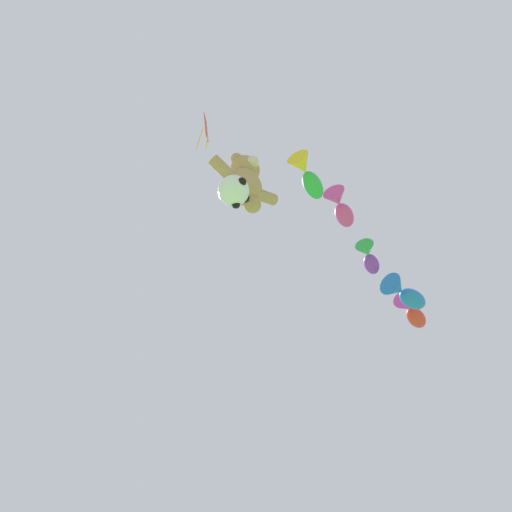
{
  "coord_description": "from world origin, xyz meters",
  "views": [
    {
      "loc": [
        -3.14,
        -2.06,
        1.34
      ],
      "look_at": [
        0.83,
        3.19,
        9.1
      ],
      "focal_mm": 28.0,
      "sensor_mm": 36.0,
      "label": 1
    }
  ],
  "objects_px": {
    "teddy_bear_kite": "(245,181)",
    "diamond_kite": "(206,130)",
    "fish_kite_violet": "(369,257)",
    "fish_kite_cobalt": "(404,293)",
    "fish_kite_emerald": "(307,175)",
    "fish_kite_crimson": "(412,311)",
    "fish_kite_magenta": "(340,207)",
    "soccer_ball_kite": "(234,191)"
  },
  "relations": [
    {
      "from": "fish_kite_emerald",
      "to": "fish_kite_magenta",
      "type": "bearing_deg",
      "value": 11.64
    },
    {
      "from": "teddy_bear_kite",
      "to": "fish_kite_violet",
      "type": "distance_m",
      "value": 6.91
    },
    {
      "from": "teddy_bear_kite",
      "to": "fish_kite_violet",
      "type": "xyz_separation_m",
      "value": [
        6.65,
        0.6,
        1.76
      ]
    },
    {
      "from": "diamond_kite",
      "to": "fish_kite_cobalt",
      "type": "bearing_deg",
      "value": 2.13
    },
    {
      "from": "soccer_ball_kite",
      "to": "fish_kite_magenta",
      "type": "distance_m",
      "value": 6.04
    },
    {
      "from": "soccer_ball_kite",
      "to": "fish_kite_emerald",
      "type": "distance_m",
      "value": 4.08
    },
    {
      "from": "fish_kite_magenta",
      "to": "fish_kite_cobalt",
      "type": "xyz_separation_m",
      "value": [
        4.83,
        1.18,
        -0.84
      ]
    },
    {
      "from": "fish_kite_cobalt",
      "to": "diamond_kite",
      "type": "bearing_deg",
      "value": -177.87
    },
    {
      "from": "fish_kite_emerald",
      "to": "fish_kite_cobalt",
      "type": "relative_size",
      "value": 0.88
    },
    {
      "from": "fish_kite_magenta",
      "to": "fish_kite_violet",
      "type": "height_order",
      "value": "fish_kite_magenta"
    },
    {
      "from": "teddy_bear_kite",
      "to": "fish_kite_violet",
      "type": "relative_size",
      "value": 1.38
    },
    {
      "from": "teddy_bear_kite",
      "to": "soccer_ball_kite",
      "type": "xyz_separation_m",
      "value": [
        -0.5,
        -0.26,
        -1.41
      ]
    },
    {
      "from": "soccer_ball_kite",
      "to": "fish_kite_crimson",
      "type": "distance_m",
      "value": 12.36
    },
    {
      "from": "fish_kite_magenta",
      "to": "fish_kite_violet",
      "type": "distance_m",
      "value": 2.56
    },
    {
      "from": "fish_kite_crimson",
      "to": "diamond_kite",
      "type": "bearing_deg",
      "value": -173.91
    },
    {
      "from": "fish_kite_magenta",
      "to": "fish_kite_cobalt",
      "type": "relative_size",
      "value": 0.85
    },
    {
      "from": "fish_kite_crimson",
      "to": "fish_kite_magenta",
      "type": "bearing_deg",
      "value": -162.72
    },
    {
      "from": "teddy_bear_kite",
      "to": "diamond_kite",
      "type": "xyz_separation_m",
      "value": [
        -1.36,
        0.54,
        2.89
      ]
    },
    {
      "from": "soccer_ball_kite",
      "to": "fish_kite_magenta",
      "type": "height_order",
      "value": "fish_kite_magenta"
    },
    {
      "from": "fish_kite_crimson",
      "to": "fish_kite_violet",
      "type": "bearing_deg",
      "value": -164.1
    },
    {
      "from": "fish_kite_emerald",
      "to": "diamond_kite",
      "type": "height_order",
      "value": "diamond_kite"
    },
    {
      "from": "fish_kite_magenta",
      "to": "fish_kite_cobalt",
      "type": "bearing_deg",
      "value": 13.78
    },
    {
      "from": "fish_kite_magenta",
      "to": "fish_kite_crimson",
      "type": "height_order",
      "value": "fish_kite_magenta"
    },
    {
      "from": "teddy_bear_kite",
      "to": "diamond_kite",
      "type": "distance_m",
      "value": 3.24
    },
    {
      "from": "teddy_bear_kite",
      "to": "fish_kite_violet",
      "type": "height_order",
      "value": "fish_kite_violet"
    },
    {
      "from": "fish_kite_emerald",
      "to": "fish_kite_cobalt",
      "type": "distance_m",
      "value": 7.2
    },
    {
      "from": "teddy_bear_kite",
      "to": "fish_kite_cobalt",
      "type": "distance_m",
      "value": 9.28
    },
    {
      "from": "fish_kite_cobalt",
      "to": "fish_kite_crimson",
      "type": "relative_size",
      "value": 0.91
    },
    {
      "from": "soccer_ball_kite",
      "to": "fish_kite_crimson",
      "type": "relative_size",
      "value": 0.37
    },
    {
      "from": "soccer_ball_kite",
      "to": "diamond_kite",
      "type": "distance_m",
      "value": 4.46
    },
    {
      "from": "teddy_bear_kite",
      "to": "fish_kite_crimson",
      "type": "distance_m",
      "value": 11.5
    },
    {
      "from": "teddy_bear_kite",
      "to": "fish_kite_violet",
      "type": "bearing_deg",
      "value": 5.17
    },
    {
      "from": "fish_kite_emerald",
      "to": "fish_kite_crimson",
      "type": "relative_size",
      "value": 0.8
    },
    {
      "from": "fish_kite_violet",
      "to": "fish_kite_emerald",
      "type": "bearing_deg",
      "value": -164.01
    },
    {
      "from": "teddy_bear_kite",
      "to": "fish_kite_magenta",
      "type": "height_order",
      "value": "fish_kite_magenta"
    },
    {
      "from": "teddy_bear_kite",
      "to": "fish_kite_crimson",
      "type": "height_order",
      "value": "fish_kite_crimson"
    },
    {
      "from": "fish_kite_emerald",
      "to": "diamond_kite",
      "type": "bearing_deg",
      "value": 160.35
    },
    {
      "from": "teddy_bear_kite",
      "to": "fish_kite_emerald",
      "type": "height_order",
      "value": "fish_kite_emerald"
    },
    {
      "from": "fish_kite_violet",
      "to": "teddy_bear_kite",
      "type": "bearing_deg",
      "value": -174.83
    },
    {
      "from": "fish_kite_magenta",
      "to": "diamond_kite",
      "type": "distance_m",
      "value": 5.75
    },
    {
      "from": "soccer_ball_kite",
      "to": "fish_kite_emerald",
      "type": "height_order",
      "value": "fish_kite_emerald"
    },
    {
      "from": "fish_kite_cobalt",
      "to": "fish_kite_crimson",
      "type": "xyz_separation_m",
      "value": [
        2.01,
        0.94,
        0.75
      ]
    }
  ]
}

